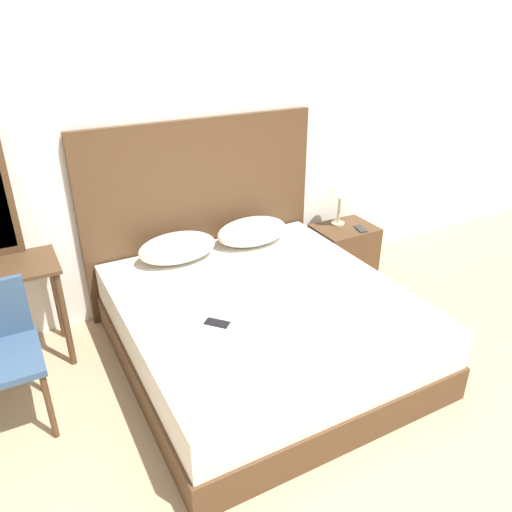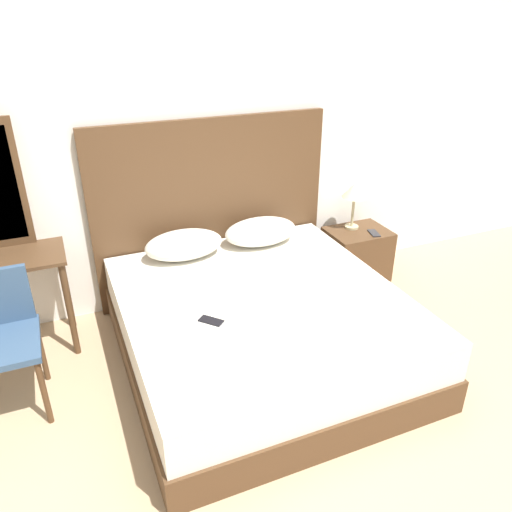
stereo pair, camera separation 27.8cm
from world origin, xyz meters
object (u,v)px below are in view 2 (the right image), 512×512
object	(u,v)px
table_lamp	(355,192)
nightstand	(356,254)
phone_on_bed	(211,321)
bed	(262,327)
phone_on_nightstand	(374,233)

from	to	relation	value
table_lamp	nightstand	bearing A→B (deg)	-74.24
phone_on_bed	table_lamp	size ratio (longest dim) A/B	0.38
phone_on_bed	bed	bearing A→B (deg)	21.46
bed	phone_on_nightstand	distance (m)	1.50
phone_on_bed	nightstand	bearing A→B (deg)	28.43
nightstand	table_lamp	size ratio (longest dim) A/B	1.26
table_lamp	bed	bearing A→B (deg)	-146.27
nightstand	phone_on_nightstand	world-z (taller)	phone_on_nightstand
bed	phone_on_bed	distance (m)	0.51
phone_on_bed	nightstand	xyz separation A→B (m)	(1.67, 0.90, -0.28)
nightstand	table_lamp	xyz separation A→B (m)	(-0.02, 0.08, 0.57)
nightstand	table_lamp	world-z (taller)	table_lamp
phone_on_bed	phone_on_nightstand	bearing A→B (deg)	24.48
phone_on_bed	table_lamp	xyz separation A→B (m)	(1.64, 0.98, 0.29)
phone_on_bed	nightstand	size ratio (longest dim) A/B	0.30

